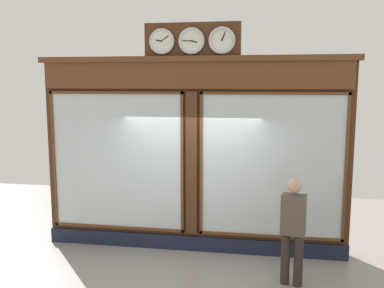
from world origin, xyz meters
TOP-DOWN VIEW (x-y plane):
  - shop_facade at (-0.00, -0.13)m, footprint 5.72×0.42m
  - pedestrian at (-1.75, 1.09)m, footprint 0.40×0.29m

SIDE VIEW (x-z plane):
  - pedestrian at x=-1.75m, z-range 0.09..1.78m
  - shop_facade at x=0.00m, z-range -0.26..3.89m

